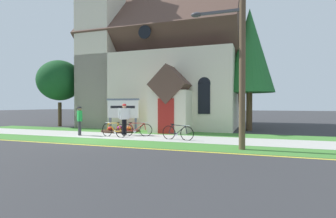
{
  "coord_description": "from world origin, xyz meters",
  "views": [
    {
      "loc": [
        7.63,
        -10.96,
        1.71
      ],
      "look_at": [
        2.64,
        3.47,
        1.47
      ],
      "focal_mm": 28.04,
      "sensor_mm": 36.0,
      "label": 1
    }
  ],
  "objects_px": {
    "bicycle_blue": "(136,130)",
    "yard_deciduous_tree": "(60,81)",
    "utility_pole": "(239,37)",
    "bicycle_red": "(178,132)",
    "roadside_conifer": "(249,51)",
    "church_sign": "(123,109)",
    "cyclist_in_green_jersey": "(124,116)",
    "bicycle_black": "(114,130)",
    "cyclist_in_red_jersey": "(80,119)"
  },
  "relations": [
    {
      "from": "bicycle_blue",
      "to": "yard_deciduous_tree",
      "type": "relative_size",
      "value": 0.31
    },
    {
      "from": "utility_pole",
      "to": "yard_deciduous_tree",
      "type": "bearing_deg",
      "value": 155.41
    },
    {
      "from": "bicycle_red",
      "to": "roadside_conifer",
      "type": "height_order",
      "value": "roadside_conifer"
    },
    {
      "from": "church_sign",
      "to": "utility_pole",
      "type": "distance_m",
      "value": 9.53
    },
    {
      "from": "church_sign",
      "to": "yard_deciduous_tree",
      "type": "height_order",
      "value": "yard_deciduous_tree"
    },
    {
      "from": "utility_pole",
      "to": "roadside_conifer",
      "type": "xyz_separation_m",
      "value": [
        0.12,
        7.84,
        0.99
      ]
    },
    {
      "from": "utility_pole",
      "to": "cyclist_in_green_jersey",
      "type": "bearing_deg",
      "value": 156.16
    },
    {
      "from": "bicycle_black",
      "to": "cyclist_in_red_jersey",
      "type": "xyz_separation_m",
      "value": [
        -2.18,
        -0.01,
        0.57
      ]
    },
    {
      "from": "church_sign",
      "to": "bicycle_blue",
      "type": "height_order",
      "value": "church_sign"
    },
    {
      "from": "utility_pole",
      "to": "bicycle_black",
      "type": "bearing_deg",
      "value": 164.71
    },
    {
      "from": "church_sign",
      "to": "bicycle_red",
      "type": "height_order",
      "value": "church_sign"
    },
    {
      "from": "bicycle_black",
      "to": "church_sign",
      "type": "bearing_deg",
      "value": 110.4
    },
    {
      "from": "cyclist_in_green_jersey",
      "to": "cyclist_in_red_jersey",
      "type": "bearing_deg",
      "value": -153.52
    },
    {
      "from": "church_sign",
      "to": "bicycle_red",
      "type": "relative_size",
      "value": 1.37
    },
    {
      "from": "bicycle_black",
      "to": "yard_deciduous_tree",
      "type": "height_order",
      "value": "yard_deciduous_tree"
    },
    {
      "from": "bicycle_red",
      "to": "cyclist_in_red_jersey",
      "type": "relative_size",
      "value": 1.03
    },
    {
      "from": "bicycle_blue",
      "to": "roadside_conifer",
      "type": "distance_m",
      "value": 9.25
    },
    {
      "from": "church_sign",
      "to": "cyclist_in_red_jersey",
      "type": "xyz_separation_m",
      "value": [
        -1.06,
        -3.03,
        -0.48
      ]
    },
    {
      "from": "church_sign",
      "to": "bicycle_black",
      "type": "relative_size",
      "value": 1.35
    },
    {
      "from": "cyclist_in_green_jersey",
      "to": "utility_pole",
      "type": "bearing_deg",
      "value": -23.84
    },
    {
      "from": "cyclist_in_red_jersey",
      "to": "cyclist_in_green_jersey",
      "type": "bearing_deg",
      "value": 26.48
    },
    {
      "from": "church_sign",
      "to": "cyclist_in_red_jersey",
      "type": "distance_m",
      "value": 3.24
    },
    {
      "from": "church_sign",
      "to": "yard_deciduous_tree",
      "type": "xyz_separation_m",
      "value": [
        -6.66,
        1.75,
        2.24
      ]
    },
    {
      "from": "church_sign",
      "to": "utility_pole",
      "type": "bearing_deg",
      "value": -32.04
    },
    {
      "from": "bicycle_blue",
      "to": "yard_deciduous_tree",
      "type": "distance_m",
      "value": 10.18
    },
    {
      "from": "roadside_conifer",
      "to": "yard_deciduous_tree",
      "type": "distance_m",
      "value": 14.62
    },
    {
      "from": "cyclist_in_red_jersey",
      "to": "roadside_conifer",
      "type": "relative_size",
      "value": 0.2
    },
    {
      "from": "roadside_conifer",
      "to": "church_sign",
      "type": "bearing_deg",
      "value": -158.88
    },
    {
      "from": "bicycle_blue",
      "to": "roadside_conifer",
      "type": "height_order",
      "value": "roadside_conifer"
    },
    {
      "from": "cyclist_in_green_jersey",
      "to": "roadside_conifer",
      "type": "bearing_deg",
      "value": 36.55
    },
    {
      "from": "bicycle_black",
      "to": "cyclist_in_green_jersey",
      "type": "distance_m",
      "value": 1.29
    },
    {
      "from": "cyclist_in_red_jersey",
      "to": "roadside_conifer",
      "type": "height_order",
      "value": "roadside_conifer"
    },
    {
      "from": "bicycle_black",
      "to": "yard_deciduous_tree",
      "type": "bearing_deg",
      "value": 148.47
    },
    {
      "from": "roadside_conifer",
      "to": "utility_pole",
      "type": "bearing_deg",
      "value": -90.88
    },
    {
      "from": "church_sign",
      "to": "roadside_conifer",
      "type": "height_order",
      "value": "roadside_conifer"
    },
    {
      "from": "bicycle_blue",
      "to": "bicycle_red",
      "type": "distance_m",
      "value": 2.68
    },
    {
      "from": "cyclist_in_red_jersey",
      "to": "cyclist_in_green_jersey",
      "type": "xyz_separation_m",
      "value": [
        2.21,
        1.1,
        0.12
      ]
    },
    {
      "from": "cyclist_in_red_jersey",
      "to": "cyclist_in_green_jersey",
      "type": "height_order",
      "value": "cyclist_in_green_jersey"
    },
    {
      "from": "church_sign",
      "to": "cyclist_in_red_jersey",
      "type": "relative_size",
      "value": 1.41
    },
    {
      "from": "bicycle_blue",
      "to": "cyclist_in_red_jersey",
      "type": "height_order",
      "value": "cyclist_in_red_jersey"
    },
    {
      "from": "utility_pole",
      "to": "yard_deciduous_tree",
      "type": "height_order",
      "value": "utility_pole"
    },
    {
      "from": "bicycle_black",
      "to": "cyclist_in_green_jersey",
      "type": "relative_size",
      "value": 0.95
    },
    {
      "from": "bicycle_red",
      "to": "cyclist_in_green_jersey",
      "type": "xyz_separation_m",
      "value": [
        -3.52,
        1.09,
        0.7
      ]
    },
    {
      "from": "cyclist_in_red_jersey",
      "to": "utility_pole",
      "type": "relative_size",
      "value": 0.21
    },
    {
      "from": "bicycle_blue",
      "to": "bicycle_black",
      "type": "distance_m",
      "value": 1.2
    },
    {
      "from": "utility_pole",
      "to": "cyclist_in_red_jersey",
      "type": "bearing_deg",
      "value": 168.44
    },
    {
      "from": "cyclist_in_red_jersey",
      "to": "utility_pole",
      "type": "height_order",
      "value": "utility_pole"
    },
    {
      "from": "bicycle_red",
      "to": "cyclist_in_red_jersey",
      "type": "height_order",
      "value": "cyclist_in_red_jersey"
    },
    {
      "from": "cyclist_in_red_jersey",
      "to": "yard_deciduous_tree",
      "type": "bearing_deg",
      "value": 139.51
    },
    {
      "from": "bicycle_black",
      "to": "yard_deciduous_tree",
      "type": "distance_m",
      "value": 9.7
    }
  ]
}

